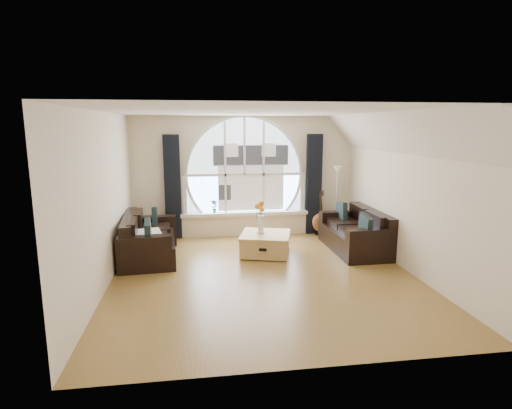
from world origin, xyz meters
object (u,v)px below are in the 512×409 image
Objects in this scene: vase_flowers at (261,214)px; potted_plant at (214,206)px; sofa_left at (149,237)px; floor_lamp at (337,201)px; guitar at (320,213)px; sofa_right at (355,231)px; coffee_chest at (265,243)px.

potted_plant is (-0.84, 1.43, -0.10)m from vase_flowers.
sofa_left is 4.19m from floor_lamp.
guitar reaches higher than sofa_left.
sofa_left is 6.10× the size of potted_plant.
guitar is (3.69, 1.12, 0.13)m from sofa_left.
floor_lamp is (-0.00, 1.13, 0.40)m from sofa_right.
sofa_left is 1.74× the size of guitar.
sofa_right is at bearing -79.37° from guitar.
vase_flowers is 2.20m from floor_lamp.
sofa_right is (4.04, -0.09, 0.00)m from sofa_left.
vase_flowers is (-1.91, 0.03, 0.41)m from sofa_right.
vase_flowers is at bearing -150.11° from floor_lamp.
vase_flowers is 0.66× the size of guitar.
vase_flowers is at bearing 178.57° from sofa_right.
floor_lamp is at bearing 47.63° from coffee_chest.
sofa_right is 1.16× the size of floor_lamp.
potted_plant is at bearing 137.21° from coffee_chest.
coffee_chest is at bearing -32.24° from vase_flowers.
sofa_right is 6.14× the size of potted_plant.
floor_lamp is at bearing 29.89° from vase_flowers.
potted_plant is at bearing 42.60° from sofa_left.
sofa_right is 1.83m from coffee_chest.
guitar is at bearing 12.66° from sofa_left.
sofa_right is at bearing -5.50° from sofa_left.
sofa_left reaches higher than coffee_chest.
guitar reaches higher than coffee_chest.
vase_flowers reaches higher than potted_plant.
floor_lamp is 1.51× the size of guitar.
sofa_left is at bearing -167.48° from coffee_chest.
vase_flowers is 1.97m from guitar.
floor_lamp is (1.83, 1.15, 0.57)m from coffee_chest.
sofa_right is at bearing 16.13° from coffee_chest.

